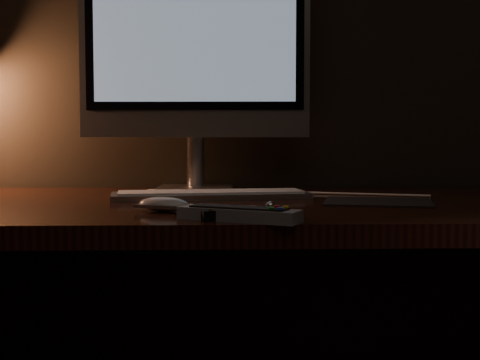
{
  "coord_description": "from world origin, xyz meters",
  "views": [
    {
      "loc": [
        -0.02,
        0.42,
        0.9
      ],
      "look_at": [
        0.02,
        1.73,
        0.8
      ],
      "focal_mm": 50.0,
      "sensor_mm": 36.0,
      "label": 1
    }
  ],
  "objects_px": {
    "desk": "(228,254)",
    "mouse": "(164,206)",
    "monitor": "(195,48)",
    "keyboard": "(211,194)",
    "media_remote": "(242,213)",
    "tv_remote": "(239,214)"
  },
  "relations": [
    {
      "from": "desk",
      "to": "mouse",
      "type": "bearing_deg",
      "value": -115.83
    },
    {
      "from": "keyboard",
      "to": "media_remote",
      "type": "height_order",
      "value": "media_remote"
    },
    {
      "from": "tv_remote",
      "to": "keyboard",
      "type": "bearing_deg",
      "value": 124.79
    },
    {
      "from": "desk",
      "to": "media_remote",
      "type": "distance_m",
      "value": 0.39
    },
    {
      "from": "keyboard",
      "to": "tv_remote",
      "type": "relative_size",
      "value": 2.1
    },
    {
      "from": "mouse",
      "to": "media_remote",
      "type": "bearing_deg",
      "value": -13.95
    },
    {
      "from": "desk",
      "to": "keyboard",
      "type": "xyz_separation_m",
      "value": [
        -0.04,
        -0.0,
        0.14
      ]
    },
    {
      "from": "monitor",
      "to": "mouse",
      "type": "height_order",
      "value": "monitor"
    },
    {
      "from": "media_remote",
      "to": "tv_remote",
      "type": "relative_size",
      "value": 0.75
    },
    {
      "from": "tv_remote",
      "to": "monitor",
      "type": "bearing_deg",
      "value": 126.06
    },
    {
      "from": "desk",
      "to": "media_remote",
      "type": "height_order",
      "value": "media_remote"
    },
    {
      "from": "desk",
      "to": "mouse",
      "type": "distance_m",
      "value": 0.32
    },
    {
      "from": "mouse",
      "to": "media_remote",
      "type": "height_order",
      "value": "media_remote"
    },
    {
      "from": "monitor",
      "to": "tv_remote",
      "type": "bearing_deg",
      "value": -78.37
    },
    {
      "from": "media_remote",
      "to": "tv_remote",
      "type": "height_order",
      "value": "same"
    },
    {
      "from": "keyboard",
      "to": "media_remote",
      "type": "bearing_deg",
      "value": -88.24
    },
    {
      "from": "media_remote",
      "to": "tv_remote",
      "type": "xyz_separation_m",
      "value": [
        -0.01,
        -0.03,
        0.0
      ]
    },
    {
      "from": "tv_remote",
      "to": "media_remote",
      "type": "bearing_deg",
      "value": 105.21
    },
    {
      "from": "media_remote",
      "to": "monitor",
      "type": "bearing_deg",
      "value": 85.2
    },
    {
      "from": "monitor",
      "to": "keyboard",
      "type": "xyz_separation_m",
      "value": [
        0.04,
        -0.22,
        -0.36
      ]
    },
    {
      "from": "mouse",
      "to": "media_remote",
      "type": "xyz_separation_m",
      "value": [
        0.14,
        -0.11,
        0.0
      ]
    },
    {
      "from": "keyboard",
      "to": "tv_remote",
      "type": "distance_m",
      "value": 0.4
    }
  ]
}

